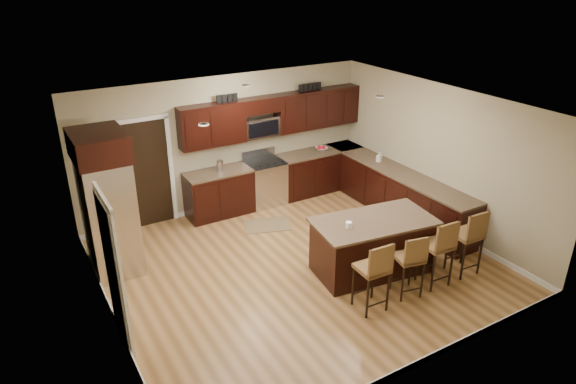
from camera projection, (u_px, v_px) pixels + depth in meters
floor at (299, 266)px, 8.57m from camera, size 6.00×6.00×0.00m
ceiling at (300, 108)px, 7.46m from camera, size 6.00×6.00×0.00m
wall_back at (227, 143)px, 10.18m from camera, size 6.00×0.00×6.00m
wall_left at (102, 241)px, 6.63m from camera, size 0.00×5.50×5.50m
wall_right at (438, 158)px, 9.40m from camera, size 0.00×5.50×5.50m
base_cabinets at (341, 187)px, 10.40m from camera, size 4.02×3.96×0.92m
upper_cabinets at (276, 114)px, 10.33m from camera, size 4.00×0.33×0.80m
range at (265, 182)px, 10.62m from camera, size 0.76×0.64×1.11m
microwave at (260, 127)px, 10.27m from camera, size 0.76×0.31×0.40m
doorway at (147, 174)px, 9.53m from camera, size 0.85×0.03×2.06m
pantry_door at (113, 273)px, 6.54m from camera, size 0.03×0.80×2.04m
letter_decor at (270, 92)px, 10.08m from camera, size 2.20×0.03×0.15m
island at (372, 247)px, 8.28m from camera, size 2.04×1.26×0.92m
stool_left at (375, 269)px, 7.21m from camera, size 0.43×0.43×1.12m
stool_mid at (411, 259)px, 7.55m from camera, size 0.46×0.46×1.04m
stool_right at (440, 246)px, 7.78m from camera, size 0.45×0.45×1.13m
refrigerator at (107, 202)px, 8.03m from camera, size 0.79×1.02×2.35m
floor_mat at (267, 225)px, 9.88m from camera, size 1.02×0.84×0.01m
fruit_bowl at (322, 149)px, 11.07m from camera, size 0.30×0.30×0.06m
soap_bottle at (379, 157)px, 10.40m from camera, size 0.12×0.12×0.20m
canister_tall at (220, 166)px, 9.94m from camera, size 0.12×0.12×0.22m
canister_short at (219, 167)px, 9.94m from camera, size 0.11×0.11×0.18m
island_jar at (349, 225)px, 7.83m from camera, size 0.10×0.10×0.10m
stool_extra at (470, 235)px, 8.08m from camera, size 0.45×0.45×1.13m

